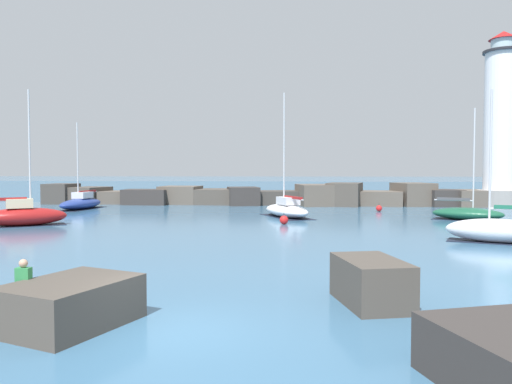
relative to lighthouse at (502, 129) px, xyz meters
name	(u,v)px	position (x,y,z in m)	size (l,w,h in m)	color
ground_plane	(175,331)	(-24.48, -43.90, -8.38)	(600.00, 600.00, 0.00)	#3D6B8E
open_sea_beyond	(287,187)	(-24.48, 60.88, -8.37)	(400.00, 116.00, 0.01)	#2D5B7F
breakwater_jetty	(290,196)	(-22.58, 0.90, -7.40)	(56.19, 7.11, 2.53)	#423D38
lighthouse	(502,129)	(0.00, 0.00, 0.00)	(4.81, 4.81, 18.69)	gray
foreground_rocks	(230,333)	(-22.88, -45.55, -7.84)	(21.31, 9.82, 1.33)	#383330
sailboat_moored_0	(81,203)	(-43.54, -7.18, -7.74)	(2.81, 7.26, 8.67)	navy
sailboat_moored_1	(467,213)	(-8.31, -15.17, -7.85)	(5.78, 4.40, 8.77)	#195138
sailboat_moored_2	(287,209)	(-22.60, -13.88, -7.74)	(5.12, 7.16, 10.46)	white
sailboat_moored_3	(24,215)	(-40.89, -22.24, -7.63)	(5.82, 4.73, 9.61)	maroon
sailboat_moored_4	(497,230)	(-10.79, -27.72, -7.70)	(5.54, 3.62, 8.29)	silver
mooring_buoy_orange_near	(284,220)	(-22.62, -19.55, -8.06)	(0.63, 0.63, 0.83)	red
mooring_buoy_far_side	(379,208)	(-13.97, -7.45, -8.09)	(0.58, 0.58, 0.78)	red
person_on_rocks	(24,288)	(-28.47, -43.64, -7.45)	(0.36, 0.22, 1.66)	#282833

